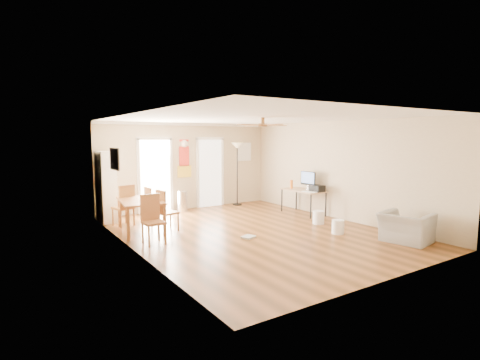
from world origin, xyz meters
TOP-DOWN VIEW (x-y plane):
  - floor at (0.00, 0.00)m, footprint 7.00×7.00m
  - ceiling at (0.00, 0.00)m, footprint 5.50×7.00m
  - wall_back at (0.00, 3.50)m, footprint 5.50×0.04m
  - wall_front at (0.00, -3.50)m, footprint 5.50×0.04m
  - wall_left at (-2.75, 0.00)m, footprint 0.04×7.00m
  - wall_right at (2.75, 0.00)m, footprint 0.04×7.00m
  - crown_molding at (0.00, 0.00)m, footprint 5.50×7.00m
  - kitchen_doorway at (-1.05, 3.48)m, footprint 0.90×0.10m
  - bathroom_doorway at (0.75, 3.48)m, footprint 0.80×0.10m
  - wall_decal at (-0.13, 3.48)m, footprint 0.46×0.03m
  - ac_grille at (2.05, 3.47)m, footprint 0.50×0.04m
  - framed_poster at (-2.73, 1.40)m, footprint 0.04×0.66m
  - ceiling_fan at (0.00, -0.30)m, footprint 1.24×1.24m
  - bookshelf at (-2.55, 3.01)m, footprint 0.62×0.89m
  - dining_table at (-2.15, 1.50)m, footprint 1.09×1.60m
  - dining_chair_right_a at (-1.60, 2.09)m, footprint 0.40×0.40m
  - dining_chair_right_b at (-1.60, 1.21)m, footprint 0.45×0.45m
  - dining_chair_near at (-2.27, 0.33)m, footprint 0.42×0.42m
  - dining_chair_far at (-2.34, 2.27)m, footprint 0.52×0.52m
  - trash_can at (-0.35, 3.16)m, footprint 0.36×0.36m
  - torchiere_lamp at (1.59, 3.19)m, footprint 0.48×0.48m
  - computer_desk at (2.38, 0.95)m, footprint 0.64×1.29m
  - imac at (2.47, 0.87)m, footprint 0.12×0.57m
  - keyboard at (2.20, 0.52)m, footprint 0.26×0.44m
  - printer at (2.45, 0.48)m, footprint 0.32×0.36m
  - orange_bottle at (2.30, 1.38)m, footprint 0.10×0.10m
  - wastebasket_a at (1.84, -0.20)m, footprint 0.33×0.33m
  - wastebasket_b at (1.50, -1.15)m, footprint 0.30×0.30m
  - floor_cloth at (-0.40, -0.34)m, footprint 0.34×0.31m
  - armchair at (2.15, -2.40)m, footprint 0.99×1.09m

SIDE VIEW (x-z plane):
  - floor at x=0.00m, z-range 0.00..0.00m
  - floor_cloth at x=-0.40m, z-range 0.00..0.04m
  - wastebasket_b at x=1.50m, z-range 0.00..0.32m
  - wastebasket_a at x=1.84m, z-range 0.00..0.33m
  - trash_can at x=-0.35m, z-range 0.00..0.61m
  - armchair at x=2.15m, z-range 0.00..0.62m
  - computer_desk at x=2.38m, z-range 0.00..0.69m
  - dining_table at x=-2.15m, z-range 0.00..0.74m
  - dining_chair_right_a at x=-1.60m, z-range 0.00..0.93m
  - dining_chair_right_b at x=-1.60m, z-range 0.00..0.96m
  - dining_chair_near at x=-2.27m, z-range 0.00..1.00m
  - dining_chair_far at x=-2.34m, z-range 0.00..1.02m
  - keyboard at x=2.20m, z-range 0.69..0.71m
  - printer at x=2.45m, z-range 0.69..0.87m
  - orange_bottle at x=2.30m, z-range 0.69..0.94m
  - bookshelf at x=-2.55m, z-range 0.00..1.82m
  - imac at x=2.47m, z-range 0.69..1.21m
  - torchiere_lamp at x=1.59m, z-range 0.00..2.01m
  - kitchen_doorway at x=-1.05m, z-range 0.00..2.10m
  - bathroom_doorway at x=0.75m, z-range 0.00..2.10m
  - wall_back at x=0.00m, z-range 0.00..2.60m
  - wall_front at x=0.00m, z-range 0.00..2.60m
  - wall_left at x=-2.75m, z-range 0.00..2.60m
  - wall_right at x=2.75m, z-range 0.00..2.60m
  - wall_decal at x=-0.13m, z-range 1.00..2.10m
  - ac_grille at x=2.05m, z-range 1.40..2.00m
  - framed_poster at x=-2.73m, z-range 1.46..1.94m
  - ceiling_fan at x=0.00m, z-range 2.33..2.53m
  - crown_molding at x=0.00m, z-range 2.52..2.60m
  - ceiling at x=0.00m, z-range 2.60..2.60m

